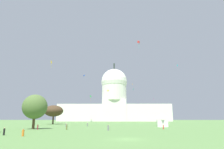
# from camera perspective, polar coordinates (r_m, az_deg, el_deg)

# --- Properties ---
(ground_plane) EXTENTS (800.00, 800.00, 0.00)m
(ground_plane) POSITION_cam_1_polar(r_m,az_deg,el_deg) (35.33, 4.30, -18.23)
(ground_plane) COLOR #567F42
(capitol_building) EXTENTS (128.19, 30.65, 69.06)m
(capitol_building) POSITION_cam_1_polar(r_m,az_deg,el_deg) (231.98, 0.65, -7.85)
(capitol_building) COLOR silver
(capitol_building) RESTS_ON ground_plane
(event_tent) EXTENTS (5.19, 6.48, 5.31)m
(event_tent) POSITION_cam_1_polar(r_m,az_deg,el_deg) (86.20, 14.35, -12.79)
(event_tent) COLOR white
(event_tent) RESTS_ON ground_plane
(tree_west_mid) EXTENTS (10.01, 9.30, 11.33)m
(tree_west_mid) POSITION_cam_1_polar(r_m,az_deg,el_deg) (71.26, -21.49, -8.72)
(tree_west_mid) COLOR #4C3823
(tree_west_mid) RESTS_ON ground_plane
(tree_west_near) EXTENTS (11.61, 10.85, 11.16)m
(tree_west_near) POSITION_cam_1_polar(r_m,az_deg,el_deg) (125.41, -16.60, -10.12)
(tree_west_near) COLOR #42301E
(tree_west_near) RESTS_ON ground_plane
(person_grey_back_left) EXTENTS (0.46, 0.46, 1.52)m
(person_grey_back_left) POSITION_cam_1_polar(r_m,az_deg,el_deg) (86.03, -13.26, -14.12)
(person_grey_back_left) COLOR gray
(person_grey_back_left) RESTS_ON ground_plane
(person_olive_front_left) EXTENTS (0.56, 0.56, 1.71)m
(person_olive_front_left) POSITION_cam_1_polar(r_m,az_deg,el_deg) (64.98, -13.03, -14.67)
(person_olive_front_left) COLOR olive
(person_olive_front_left) RESTS_ON ground_plane
(person_grey_back_center) EXTENTS (0.54, 0.54, 1.70)m
(person_grey_back_center) POSITION_cam_1_polar(r_m,az_deg,el_deg) (89.87, -7.14, -14.22)
(person_grey_back_center) COLOR gray
(person_grey_back_center) RESTS_ON ground_plane
(person_orange_edge_west) EXTENTS (0.56, 0.56, 1.47)m
(person_orange_edge_west) POSITION_cam_1_polar(r_m,az_deg,el_deg) (44.25, -24.43, -15.19)
(person_orange_edge_west) COLOR orange
(person_orange_edge_west) RESTS_ON ground_plane
(person_maroon_back_right) EXTENTS (0.43, 0.43, 1.66)m
(person_maroon_back_right) POSITION_cam_1_polar(r_m,az_deg,el_deg) (67.86, -20.77, -14.10)
(person_maroon_back_right) COLOR maroon
(person_maroon_back_right) RESTS_ON ground_plane
(person_black_mid_left) EXTENTS (0.51, 0.51, 1.60)m
(person_black_mid_left) POSITION_cam_1_polar(r_m,az_deg,el_deg) (48.44, -28.87, -14.35)
(person_black_mid_left) COLOR black
(person_black_mid_left) RESTS_ON ground_plane
(person_grey_front_center) EXTENTS (0.67, 0.67, 1.69)m
(person_grey_front_center) POSITION_cam_1_polar(r_m,az_deg,el_deg) (58.57, -1.10, -15.26)
(person_grey_front_center) COLOR gray
(person_grey_front_center) RESTS_ON ground_plane
(person_red_mid_center) EXTENTS (0.42, 0.42, 1.49)m
(person_red_mid_center) POSITION_cam_1_polar(r_m,az_deg,el_deg) (67.44, 14.67, -14.58)
(person_red_mid_center) COLOR red
(person_red_mid_center) RESTS_ON ground_plane
(kite_red_high) EXTENTS (1.27, 1.21, 4.23)m
(kite_red_high) POSITION_cam_1_polar(r_m,az_deg,el_deg) (104.66, 7.71, 9.32)
(kite_red_high) COLOR red
(kite_orange_mid) EXTENTS (0.51, 1.18, 1.45)m
(kite_orange_mid) POSITION_cam_1_polar(r_m,az_deg,el_deg) (178.32, 5.95, -2.80)
(kite_orange_mid) COLOR orange
(kite_gold_mid) EXTENTS (0.50, 0.57, 2.93)m
(kite_gold_mid) POSITION_cam_1_polar(r_m,az_deg,el_deg) (80.45, -17.23, 3.27)
(kite_gold_mid) COLOR gold
(kite_turquoise_mid) EXTENTS (0.68, 1.00, 1.50)m
(kite_turquoise_mid) POSITION_cam_1_polar(r_m,az_deg,el_deg) (152.97, 6.18, -4.28)
(kite_turquoise_mid) COLOR teal
(kite_magenta_mid) EXTENTS (0.48, 1.13, 3.14)m
(kite_magenta_mid) POSITION_cam_1_polar(r_m,az_deg,el_deg) (197.13, 11.96, -6.81)
(kite_magenta_mid) COLOR #D1339E
(kite_yellow_mid) EXTENTS (1.58, 1.54, 1.41)m
(kite_yellow_mid) POSITION_cam_1_polar(r_m,az_deg,el_deg) (201.59, -1.16, -4.72)
(kite_yellow_mid) COLOR yellow
(kite_pink_low) EXTENTS (1.25, 1.36, 3.36)m
(kite_pink_low) POSITION_cam_1_polar(r_m,az_deg,el_deg) (161.06, 7.71, -7.85)
(kite_pink_low) COLOR pink
(kite_cyan_high) EXTENTS (0.28, 0.77, 1.27)m
(kite_cyan_high) POSITION_cam_1_polar(r_m,az_deg,el_deg) (131.86, 18.45, 2.51)
(kite_cyan_high) COLOR #33BCDB
(kite_green_mid) EXTENTS (1.39, 1.33, 4.32)m
(kite_green_mid) POSITION_cam_1_polar(r_m,az_deg,el_deg) (154.03, -6.24, -6.36)
(kite_green_mid) COLOR green
(kite_blue_high) EXTENTS (1.55, 1.52, 2.86)m
(kite_blue_high) POSITION_cam_1_polar(r_m,az_deg,el_deg) (203.58, -8.11, -0.29)
(kite_blue_high) COLOR blue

